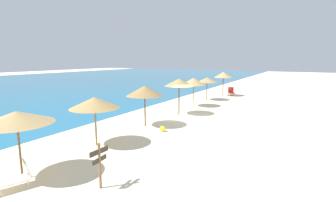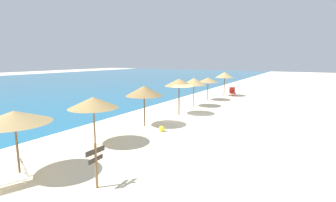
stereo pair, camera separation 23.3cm
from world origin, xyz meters
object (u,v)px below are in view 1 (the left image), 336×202
object	(u,v)px
beach_umbrella_3	(179,82)
lounge_chair_0	(15,177)
beach_umbrella_6	(223,75)
beach_umbrella_4	(193,82)
wooden_signpost	(100,161)
beach_umbrella_0	(17,118)
beach_umbrella_1	(95,103)
beach_ball	(163,129)
lounge_chair_1	(231,92)
beach_umbrella_5	(207,80)
beach_umbrella_2	(145,91)

from	to	relation	value
beach_umbrella_3	lounge_chair_0	bearing A→B (deg)	-178.65
beach_umbrella_3	beach_umbrella_6	distance (m)	11.91
beach_umbrella_4	wooden_signpost	distance (m)	16.08
beach_umbrella_0	beach_umbrella_1	world-z (taller)	beach_umbrella_0
wooden_signpost	beach_ball	bearing A→B (deg)	13.89
beach_umbrella_1	lounge_chair_1	bearing A→B (deg)	-3.24
wooden_signpost	beach_ball	xyz separation A→B (m)	(7.08, 1.62, -0.80)
beach_umbrella_3	wooden_signpost	size ratio (longest dim) A/B	1.78
beach_umbrella_0	wooden_signpost	bearing A→B (deg)	-74.68
beach_umbrella_0	beach_umbrella_6	world-z (taller)	beach_umbrella_6
beach_umbrella_5	beach_umbrella_4	bearing A→B (deg)	-177.18
beach_umbrella_0	lounge_chair_0	size ratio (longest dim) A/B	1.85
beach_umbrella_0	lounge_chair_1	world-z (taller)	beach_umbrella_0
wooden_signpost	beach_umbrella_3	bearing A→B (deg)	14.68
beach_umbrella_4	beach_ball	xyz separation A→B (m)	(-8.60, -1.68, -2.19)
beach_umbrella_4	beach_umbrella_2	bearing A→B (deg)	-179.79
beach_umbrella_0	beach_umbrella_5	xyz separation A→B (m)	(20.71, 0.36, -0.13)
beach_umbrella_0	beach_ball	bearing A→B (deg)	-10.85
beach_umbrella_0	beach_umbrella_1	size ratio (longest dim) A/B	1.02
beach_umbrella_2	beach_umbrella_4	size ratio (longest dim) A/B	1.00
beach_umbrella_2	wooden_signpost	size ratio (longest dim) A/B	1.67
lounge_chair_0	lounge_chair_1	xyz separation A→B (m)	(26.17, -0.43, 0.03)
beach_umbrella_2	lounge_chair_1	world-z (taller)	beach_umbrella_2
wooden_signpost	beach_umbrella_6	bearing A→B (deg)	8.00
lounge_chair_0	beach_umbrella_0	bearing A→B (deg)	-23.71
beach_umbrella_5	wooden_signpost	world-z (taller)	beach_umbrella_5
lounge_chair_0	lounge_chair_1	size ratio (longest dim) A/B	0.82
beach_umbrella_4	beach_umbrella_6	xyz separation A→B (m)	(8.10, -0.38, 0.19)
beach_umbrella_1	beach_umbrella_5	bearing A→B (deg)	0.51
beach_umbrella_1	beach_umbrella_6	bearing A→B (deg)	-1.23
beach_umbrella_0	beach_umbrella_3	xyz separation A→B (m)	(12.73, -0.25, 0.26)
beach_umbrella_1	beach_umbrella_3	world-z (taller)	beach_umbrella_3
beach_umbrella_1	lounge_chair_1	world-z (taller)	beach_umbrella_1
beach_umbrella_0	beach_umbrella_4	world-z (taller)	beach_umbrella_4
beach_umbrella_1	beach_ball	size ratio (longest dim) A/B	7.05
beach_umbrella_2	beach_ball	size ratio (longest dim) A/B	7.54
beach_umbrella_1	lounge_chair_0	world-z (taller)	beach_umbrella_1
beach_umbrella_0	beach_ball	size ratio (longest dim) A/B	7.21
lounge_chair_0	wooden_signpost	size ratio (longest dim) A/B	0.86
wooden_signpost	lounge_chair_0	bearing A→B (deg)	120.14
beach_umbrella_4	lounge_chair_1	distance (m)	9.34
beach_umbrella_5	lounge_chair_1	size ratio (longest dim) A/B	1.44
lounge_chair_0	wooden_signpost	distance (m)	3.00
beach_umbrella_4	beach_ball	size ratio (longest dim) A/B	7.50
beach_umbrella_2	lounge_chair_0	xyz separation A→B (m)	(-9.03, -0.70, -1.98)
beach_umbrella_6	beach_umbrella_4	bearing A→B (deg)	177.29
beach_umbrella_5	beach_umbrella_6	distance (m)	3.99
beach_umbrella_1	lounge_chair_0	distance (m)	5.07
beach_umbrella_2	wooden_signpost	bearing A→B (deg)	-156.74
lounge_chair_1	beach_ball	distance (m)	17.67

